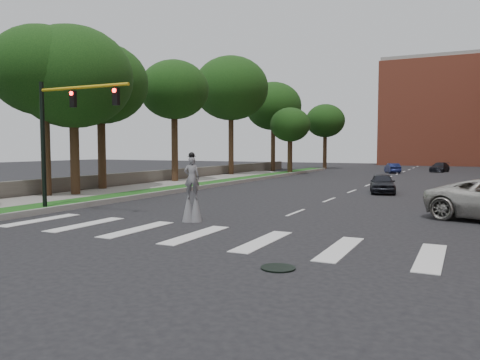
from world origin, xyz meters
TOP-DOWN VIEW (x-y plane):
  - ground_plane at (0.00, 0.00)m, footprint 160.00×160.00m
  - grass_median at (-11.50, 20.00)m, footprint 2.00×60.00m
  - median_curb at (-10.45, 20.00)m, footprint 0.20×60.00m
  - sidewalk_left at (-14.50, 10.00)m, footprint 4.00×60.00m
  - stone_wall at (-17.00, 22.00)m, footprint 0.50×56.00m
  - manhole at (3.00, -2.00)m, footprint 0.90×0.90m
  - building_backdrop at (6.00, 78.00)m, footprint 26.00×14.00m
  - traffic_signal at (-9.78, 3.00)m, footprint 5.30×0.23m
  - stilt_performer at (-2.99, 3.50)m, footprint 0.81×0.65m
  - car_near at (2.13, 19.65)m, footprint 2.35×4.16m
  - car_mid at (-0.82, 45.68)m, footprint 2.45×3.82m
  - car_far at (4.16, 51.04)m, footprint 2.52×4.37m
  - tree_1 at (-15.70, 7.29)m, footprint 6.30×6.30m
  - tree_2 at (-16.08, 12.54)m, footprint 6.68×6.68m
  - tree_3 at (-15.63, 21.06)m, footprint 5.97×5.97m
  - tree_4 at (-15.96, 32.48)m, footprint 8.12×8.12m
  - tree_5 at (-15.76, 44.21)m, footprint 7.36×7.36m
  - tree_6 at (-11.11, 37.88)m, footprint 4.60×4.60m
  - tree_7 at (-11.34, 53.31)m, footprint 5.62×5.62m
  - tree_8 at (-14.77, 8.70)m, footprint 7.36×7.36m

SIDE VIEW (x-z plane):
  - ground_plane at x=0.00m, z-range 0.00..0.00m
  - manhole at x=3.00m, z-range 0.00..0.04m
  - sidewalk_left at x=-14.50m, z-range 0.00..0.18m
  - grass_median at x=-11.50m, z-range 0.00..0.25m
  - median_curb at x=-10.45m, z-range 0.00..0.28m
  - stone_wall at x=-17.00m, z-range 0.00..1.10m
  - car_mid at x=-0.82m, z-range 0.00..1.19m
  - car_far at x=4.16m, z-range 0.00..1.19m
  - car_near at x=2.13m, z-range 0.00..1.33m
  - stilt_performer at x=-2.99m, z-range -0.31..2.60m
  - traffic_signal at x=-9.78m, z-range 1.05..7.25m
  - tree_6 at x=-11.11m, z-range 1.82..9.47m
  - tree_7 at x=-11.34m, z-range 2.23..11.55m
  - tree_8 at x=-14.77m, z-range 2.13..12.68m
  - tree_2 at x=-16.08m, z-range 2.34..12.77m
  - tree_1 at x=-15.70m, z-range 2.46..12.81m
  - tree_3 at x=-15.63m, z-range 2.71..13.31m
  - tree_5 at x=-15.76m, z-range 2.64..14.25m
  - building_backdrop at x=6.00m, z-range 0.00..18.00m
  - tree_4 at x=-15.96m, z-range 2.99..15.92m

